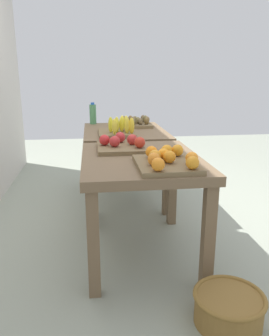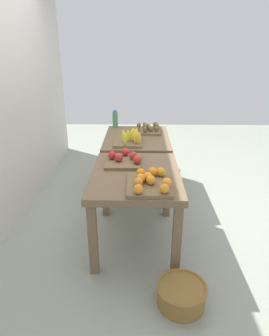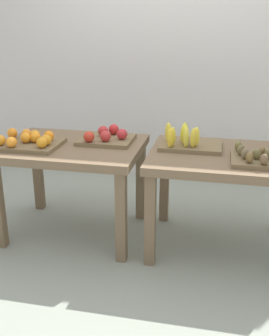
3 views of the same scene
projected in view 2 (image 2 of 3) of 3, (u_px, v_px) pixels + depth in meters
ground_plane at (136, 210)px, 3.47m from camera, size 8.00×8.00×0.00m
back_wall at (0, 77)px, 2.91m from camera, size 4.40×0.12×3.00m
display_table_left at (136, 183)px, 2.72m from camera, size 1.04×0.80×0.72m
display_table_right at (137, 145)px, 3.75m from camera, size 1.04×0.80×0.72m
orange_bin at (150, 182)px, 2.40m from camera, size 0.46×0.37×0.11m
apple_bin at (124, 159)px, 2.88m from camera, size 0.40×0.35×0.11m
banana_crate at (130, 139)px, 3.44m from camera, size 0.44×0.32×0.17m
kiwi_bin at (148, 129)px, 3.90m from camera, size 0.36×0.32×0.10m
water_bottle at (115, 119)px, 4.09m from camera, size 0.07×0.07×0.24m
watermelon_pile at (154, 157)px, 4.71m from camera, size 0.63×0.70×0.28m
wicker_basket at (181, 294)px, 2.19m from camera, size 0.38×0.38×0.17m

